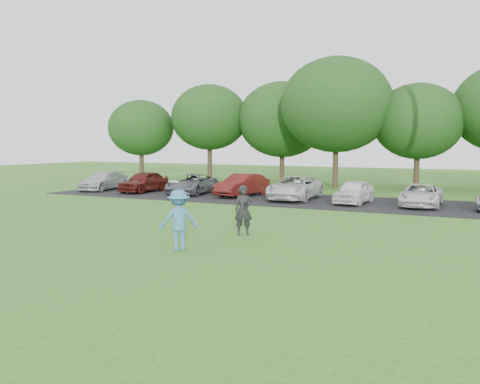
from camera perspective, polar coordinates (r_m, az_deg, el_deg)
name	(u,v)px	position (r m, az deg, el deg)	size (l,w,h in m)	color
ground	(186,246)	(15.86, -5.74, -5.75)	(100.00, 100.00, 0.00)	#296B1E
parking_lot	(324,201)	(27.59, 8.94, -1.00)	(32.00, 6.50, 0.03)	black
frisbee_player	(179,220)	(15.15, -6.55, -2.97)	(1.26, 1.20, 1.99)	teal
camera_bystander	(244,210)	(17.49, 0.39, -1.96)	(0.71, 0.65, 1.63)	black
parked_cars	(331,190)	(27.48, 9.64, 0.23)	(31.03, 4.74, 1.26)	#B4B7BC
tree_row	(394,113)	(36.56, 16.10, 8.10)	(42.39, 9.85, 8.64)	#38281C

